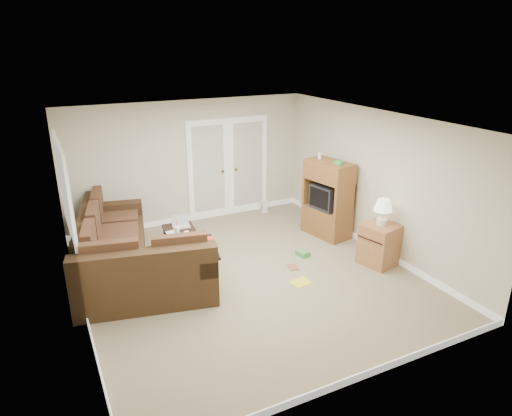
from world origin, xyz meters
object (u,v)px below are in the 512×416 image
tv_armoire (328,199)px  side_cabinet (380,241)px  sectional_sofa (126,257)px  coffee_table (183,243)px

tv_armoire → side_cabinet: 1.45m
tv_armoire → sectional_sofa: bearing=170.2°
coffee_table → tv_armoire: tv_armoire is taller
sectional_sofa → side_cabinet: (3.93, -1.37, 0.05)m
sectional_sofa → side_cabinet: 4.17m
sectional_sofa → tv_armoire: 3.85m
coffee_table → tv_armoire: 2.86m
side_cabinet → coffee_table: bearing=134.8°
sectional_sofa → tv_armoire: tv_armoire is taller
coffee_table → tv_armoire: size_ratio=0.70×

